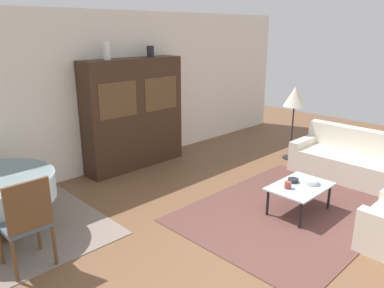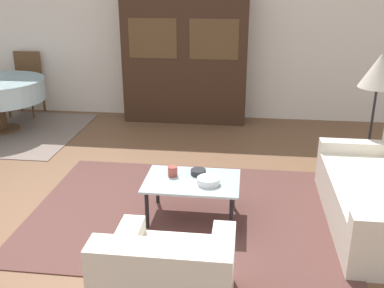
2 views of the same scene
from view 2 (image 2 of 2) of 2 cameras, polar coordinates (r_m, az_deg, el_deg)
ground_plane at (r=4.36m, az=-16.28°, el=-10.09°), size 14.00×14.00×0.00m
wall_back at (r=7.28m, az=-6.18°, el=14.12°), size 10.00×0.06×2.70m
area_rug at (r=4.43m, az=-0.72°, el=-8.58°), size 2.97×2.19×0.01m
armchair at (r=3.05m, az=-2.98°, el=-17.64°), size 0.82×0.85×0.76m
coffee_table at (r=4.18m, az=0.00°, el=-5.09°), size 0.88×0.61×0.38m
display_cabinet at (r=6.95m, az=-0.87°, el=10.70°), size 1.88×0.44×1.92m
dining_chair_far at (r=7.85m, az=-20.30°, el=7.69°), size 0.44×0.44×1.00m
floor_lamp at (r=5.30m, az=22.64°, el=8.12°), size 0.42×0.42×1.38m
cup at (r=4.24m, az=-2.48°, el=-3.48°), size 0.09×0.09×0.09m
bowl at (r=4.08m, az=2.11°, el=-4.70°), size 0.21×0.21×0.06m
bowl_small at (r=4.27m, az=0.81°, el=-3.58°), size 0.15×0.15×0.05m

